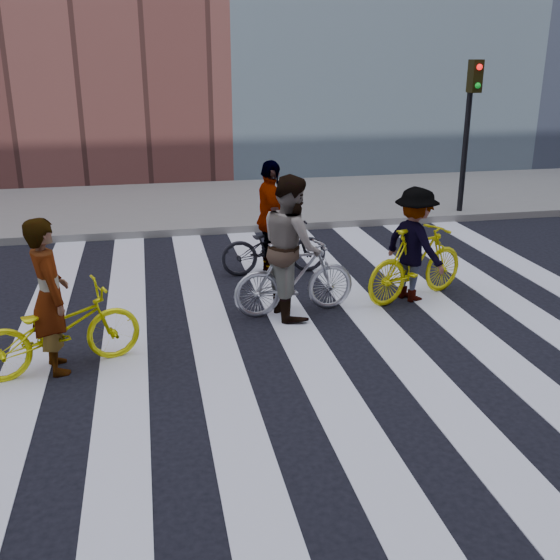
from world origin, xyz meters
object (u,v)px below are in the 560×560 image
object	(u,v)px
rider_left	(49,296)
rider_mid	(291,246)
traffic_signal	(470,112)
bike_yellow_left	(58,330)
bike_yellow_right	(416,263)
bike_dark_rear	(274,247)
rider_rear	(271,218)
bike_silver_mid	(295,278)
rider_right	(414,245)

from	to	relation	value
rider_left	rider_mid	xyz separation A→B (m)	(3.00, 1.13, 0.08)
traffic_signal	rider_left	world-z (taller)	traffic_signal
bike_yellow_left	bike_yellow_right	size ratio (longest dim) A/B	1.02
bike_dark_rear	rider_rear	distance (m)	0.48
bike_yellow_right	rider_rear	xyz separation A→B (m)	(-1.86, 1.57, 0.38)
bike_dark_rear	rider_mid	size ratio (longest dim) A/B	0.90
bike_yellow_left	bike_dark_rear	bearing A→B (deg)	-64.79
bike_dark_rear	rider_rear	size ratio (longest dim) A/B	0.94
rider_rear	bike_yellow_right	bearing A→B (deg)	-131.31
bike_yellow_left	bike_silver_mid	distance (m)	3.21
rider_mid	rider_rear	xyz separation A→B (m)	(0.06, 1.78, -0.04)
rider_rear	traffic_signal	bearing A→B (deg)	-59.79
bike_dark_rear	rider_left	size ratio (longest dim) A/B	0.97
bike_yellow_left	rider_left	size ratio (longest dim) A/B	1.04
rider_mid	bike_yellow_left	bearing A→B (deg)	104.66
traffic_signal	bike_silver_mid	size ratio (longest dim) A/B	1.92
bike_silver_mid	bike_dark_rear	world-z (taller)	bike_silver_mid
bike_yellow_left	rider_mid	distance (m)	3.20
traffic_signal	rider_mid	xyz separation A→B (m)	(-4.89, -4.71, -1.31)
rider_mid	bike_silver_mid	bearing A→B (deg)	-96.32
rider_left	rider_right	size ratio (longest dim) A/B	1.07
traffic_signal	bike_yellow_right	world-z (taller)	traffic_signal
bike_silver_mid	bike_dark_rear	xyz separation A→B (m)	(0.06, 1.78, -0.06)
rider_mid	rider_rear	bearing A→B (deg)	-8.19
bike_silver_mid	rider_left	bearing A→B (deg)	104.03
bike_dark_rear	rider_left	world-z (taller)	rider_left
rider_right	rider_rear	size ratio (longest dim) A/B	0.89
bike_yellow_left	rider_rear	bearing A→B (deg)	-64.32
rider_right	rider_left	bearing A→B (deg)	83.53
bike_silver_mid	traffic_signal	bearing A→B (deg)	-52.06
bike_yellow_left	bike_silver_mid	size ratio (longest dim) A/B	1.07
bike_dark_rear	traffic_signal	bearing A→B (deg)	-59.53
bike_yellow_right	rider_right	size ratio (longest dim) A/B	1.10
bike_silver_mid	rider_mid	size ratio (longest dim) A/B	0.89
bike_yellow_right	rider_right	world-z (taller)	rider_right
bike_yellow_right	bike_yellow_left	bearing A→B (deg)	83.53
bike_silver_mid	bike_yellow_right	bearing A→B (deg)	-90.09
rider_left	rider_mid	size ratio (longest dim) A/B	0.92
traffic_signal	rider_rear	bearing A→B (deg)	-148.68
bike_yellow_left	rider_rear	size ratio (longest dim) A/B	1.00
rider_mid	rider_rear	size ratio (longest dim) A/B	1.04
bike_dark_rear	bike_yellow_right	bearing A→B (deg)	-132.08
traffic_signal	rider_right	xyz separation A→B (m)	(-3.02, -4.51, -1.45)
rider_mid	bike_dark_rear	bearing A→B (deg)	-9.80
bike_yellow_right	rider_rear	world-z (taller)	rider_rear
bike_silver_mid	bike_yellow_right	distance (m)	1.88
traffic_signal	rider_rear	distance (m)	5.81
rider_mid	bike_yellow_right	bearing A→B (deg)	-90.25
traffic_signal	bike_dark_rear	distance (m)	5.90
bike_dark_rear	rider_mid	world-z (taller)	rider_mid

